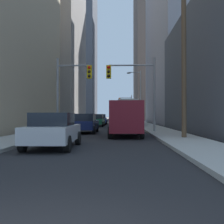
# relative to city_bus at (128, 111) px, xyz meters

# --- Properties ---
(sidewalk_left) EXTENTS (2.57, 160.00, 0.15)m
(sidewalk_left) POSITION_rel_city_bus_xyz_m (-6.86, 13.12, -1.85)
(sidewalk_left) COLOR #9E9E99
(sidewalk_left) RESTS_ON ground
(sidewalk_right) EXTENTS (2.57, 160.00, 0.15)m
(sidewalk_right) POSITION_rel_city_bus_xyz_m (2.28, 13.12, -1.85)
(sidewalk_right) COLOR #9E9E99
(sidewalk_right) RESTS_ON ground
(city_bus) EXTENTS (2.78, 11.56, 3.40)m
(city_bus) POSITION_rel_city_bus_xyz_m (0.00, 0.00, 0.00)
(city_bus) COLOR silver
(city_bus) RESTS_ON ground
(cargo_van_maroon) EXTENTS (2.16, 5.23, 2.26)m
(cargo_van_maroon) POSITION_rel_city_bus_xyz_m (-0.79, -21.10, -0.64)
(cargo_van_maroon) COLOR maroon
(cargo_van_maroon) RESTS_ON ground
(sedan_silver) EXTENTS (1.95, 4.23, 1.52)m
(sedan_silver) POSITION_rel_city_bus_xyz_m (-4.01, -27.53, -1.16)
(sedan_silver) COLOR #B7BABF
(sedan_silver) RESTS_ON ground
(sedan_navy) EXTENTS (1.95, 4.25, 1.52)m
(sedan_navy) POSITION_rel_city_bus_xyz_m (-3.92, -17.61, -1.16)
(sedan_navy) COLOR #141E4C
(sedan_navy) RESTS_ON ground
(sedan_green) EXTENTS (1.95, 4.26, 1.52)m
(sedan_green) POSITION_rel_city_bus_xyz_m (-4.01, -5.69, -1.16)
(sedan_green) COLOR #195938
(sedan_green) RESTS_ON ground
(sedan_blue) EXTENTS (1.95, 4.23, 1.52)m
(sedan_blue) POSITION_rel_city_bus_xyz_m (-3.99, 0.62, -1.16)
(sedan_blue) COLOR navy
(sedan_blue) RESTS_ON ground
(traffic_signal_near_left) EXTENTS (2.86, 0.44, 6.00)m
(traffic_signal_near_left) POSITION_rel_city_bus_xyz_m (-5.00, -17.21, 2.07)
(traffic_signal_near_left) COLOR gray
(traffic_signal_near_left) RESTS_ON ground
(traffic_signal_near_right) EXTENTS (3.92, 0.44, 6.00)m
(traffic_signal_near_right) POSITION_rel_city_bus_xyz_m (-0.08, -17.21, 2.12)
(traffic_signal_near_right) COLOR gray
(traffic_signal_near_right) RESTS_ON ground
(traffic_signal_far_right) EXTENTS (3.07, 0.44, 6.00)m
(traffic_signal_far_right) POSITION_rel_city_bus_xyz_m (0.31, 25.04, 2.08)
(traffic_signal_far_right) COLOR gray
(traffic_signal_far_right) RESTS_ON ground
(utility_pole_right) EXTENTS (2.20, 0.28, 10.22)m
(utility_pole_right) POSITION_rel_city_bus_xyz_m (2.53, -23.34, 3.46)
(utility_pole_right) COLOR brown
(utility_pole_right) RESTS_ON ground
(street_lamp_right) EXTENTS (1.97, 0.32, 7.50)m
(street_lamp_right) POSITION_rel_city_bus_xyz_m (1.40, -1.20, 2.56)
(street_lamp_right) COLOR gray
(street_lamp_right) RESTS_ON ground
(building_left_mid_office) EXTENTS (16.11, 18.06, 31.77)m
(building_left_mid_office) POSITION_rel_city_bus_xyz_m (-16.46, 10.59, 13.96)
(building_left_mid_office) COLOR gray
(building_left_mid_office) RESTS_ON ground
(building_left_far_tower) EXTENTS (25.33, 18.57, 59.38)m
(building_left_far_tower) POSITION_rel_city_bus_xyz_m (-22.11, 53.59, 27.76)
(building_left_far_tower) COLOR #4C515B
(building_left_far_tower) RESTS_ON ground
(building_right_mid_block) EXTENTS (21.12, 28.10, 33.97)m
(building_right_mid_block) POSITION_rel_city_bus_xyz_m (15.09, 7.43, 15.05)
(building_right_mid_block) COLOR #93939E
(building_right_mid_block) RESTS_ON ground
(building_right_far_highrise) EXTENTS (14.56, 25.13, 50.25)m
(building_right_far_highrise) POSITION_rel_city_bus_xyz_m (11.49, 56.91, 23.20)
(building_right_far_highrise) COLOR #66564C
(building_right_far_highrise) RESTS_ON ground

